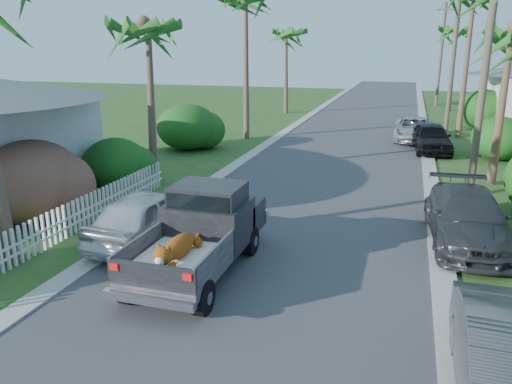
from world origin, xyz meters
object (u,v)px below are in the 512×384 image
(parked_car_rm, at_px, (468,218))
(utility_pole_d, at_px, (441,54))
(utility_pole_b, at_px, (485,68))
(parked_car_rd, at_px, (414,129))
(palm_l_d, at_px, (287,31))
(parked_car_rf, at_px, (431,138))
(palm_r_d, at_px, (457,28))
(pickup_truck, at_px, (205,228))
(parked_car_ln, at_px, (148,216))
(palm_l_b, at_px, (147,24))
(palm_r_b, at_px, (512,29))
(utility_pole_c, at_px, (453,58))

(parked_car_rm, height_order, utility_pole_d, utility_pole_d)
(parked_car_rm, xyz_separation_m, utility_pole_b, (0.60, 4.96, 3.88))
(parked_car_rd, bearing_deg, palm_l_d, 135.49)
(utility_pole_d, bearing_deg, parked_car_rf, -93.02)
(parked_car_rf, distance_m, utility_pole_d, 22.36)
(palm_l_d, xyz_separation_m, palm_r_d, (13.00, 6.00, 0.29))
(pickup_truck, height_order, utility_pole_b, utility_pole_b)
(parked_car_ln, relative_size, palm_l_b, 0.59)
(parked_car_rf, relative_size, parked_car_rd, 0.91)
(parked_car_rm, height_order, palm_l_b, palm_l_b)
(parked_car_ln, bearing_deg, palm_r_d, -103.48)
(pickup_truck, distance_m, palm_r_b, 14.12)
(parked_car_rf, relative_size, utility_pole_b, 0.48)
(utility_pole_d, bearing_deg, utility_pole_c, -90.00)
(parked_car_ln, bearing_deg, parked_car_rd, -108.43)
(utility_pole_b, bearing_deg, parked_car_ln, -141.17)
(parked_car_ln, xyz_separation_m, palm_r_b, (10.20, 9.40, 5.20))
(parked_car_rd, height_order, palm_l_d, palm_l_d)
(parked_car_rf, distance_m, utility_pole_c, 8.08)
(parked_car_rf, bearing_deg, utility_pole_d, 80.49)
(parked_car_ln, xyz_separation_m, utility_pole_d, (9.20, 37.40, 3.85))
(utility_pole_d, bearing_deg, utility_pole_b, -90.00)
(palm_r_d, relative_size, utility_pole_b, 0.89)
(palm_r_b, bearing_deg, utility_pole_d, 92.05)
(parked_car_rf, xyz_separation_m, utility_pole_d, (1.16, 22.00, 3.86))
(pickup_truck, relative_size, parked_car_rm, 1.03)
(palm_l_d, distance_m, utility_pole_b, 24.31)
(palm_r_d, height_order, utility_pole_b, utility_pole_b)
(pickup_truck, relative_size, parked_car_rf, 1.18)
(parked_car_rm, height_order, palm_r_b, palm_r_b)
(parked_car_rm, distance_m, palm_r_d, 32.55)
(palm_r_d, xyz_separation_m, utility_pole_b, (-0.90, -27.00, -2.14))
(parked_car_rf, distance_m, palm_l_b, 15.38)
(parked_car_ln, height_order, utility_pole_d, utility_pole_d)
(parked_car_rm, relative_size, utility_pole_b, 0.55)
(pickup_truck, distance_m, parked_car_rm, 7.35)
(palm_l_d, bearing_deg, utility_pole_b, -60.05)
(parked_car_rm, height_order, parked_car_rd, parked_car_rm)
(parked_car_ln, bearing_deg, utility_pole_b, -138.29)
(parked_car_rf, bearing_deg, parked_car_rm, -94.01)
(utility_pole_c, height_order, utility_pole_d, same)
(pickup_truck, xyz_separation_m, palm_r_d, (7.92, 35.52, 5.73))
(pickup_truck, height_order, utility_pole_d, utility_pole_d)
(parked_car_rm, distance_m, parked_car_rf, 12.97)
(parked_car_rm, bearing_deg, palm_r_b, 73.54)
(utility_pole_b, bearing_deg, parked_car_rm, -96.90)
(palm_l_d, xyz_separation_m, utility_pole_b, (12.10, -21.00, -1.84))
(parked_car_rf, bearing_deg, palm_l_b, -147.80)
(parked_car_rm, xyz_separation_m, palm_l_d, (-11.50, 25.96, 5.72))
(palm_r_b, distance_m, utility_pole_c, 13.11)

